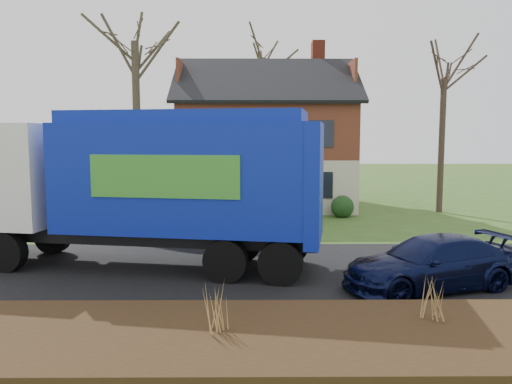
{
  "coord_description": "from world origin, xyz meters",
  "views": [
    {
      "loc": [
        1.26,
        -14.01,
        3.78
      ],
      "look_at": [
        1.38,
        2.5,
        2.0
      ],
      "focal_mm": 35.0,
      "sensor_mm": 36.0,
      "label": 1
    }
  ],
  "objects": [
    {
      "name": "ground",
      "position": [
        0.0,
        0.0,
        0.0
      ],
      "size": [
        120.0,
        120.0,
        0.0
      ],
      "primitive_type": "plane",
      "color": "#36501A",
      "rests_on": "ground"
    },
    {
      "name": "road",
      "position": [
        0.0,
        0.0,
        0.01
      ],
      "size": [
        80.0,
        7.0,
        0.02
      ],
      "primitive_type": "cube",
      "color": "black",
      "rests_on": "ground"
    },
    {
      "name": "mulch_verge",
      "position": [
        0.0,
        -5.3,
        0.15
      ],
      "size": [
        80.0,
        3.5,
        0.3
      ],
      "primitive_type": "cube",
      "color": "black",
      "rests_on": "ground"
    },
    {
      "name": "main_house",
      "position": [
        1.49,
        13.91,
        4.03
      ],
      "size": [
        12.95,
        8.95,
        9.26
      ],
      "color": "beige",
      "rests_on": "ground"
    },
    {
      "name": "ranch_house",
      "position": [
        -12.0,
        13.0,
        1.81
      ],
      "size": [
        9.8,
        8.2,
        3.7
      ],
      "color": "#963520",
      "rests_on": "ground"
    },
    {
      "name": "garbage_truck",
      "position": [
        -1.72,
        0.38,
        2.61
      ],
      "size": [
        10.9,
        4.6,
        4.53
      ],
      "rotation": [
        0.0,
        0.0,
        -0.17
      ],
      "color": "black",
      "rests_on": "ground"
    },
    {
      "name": "silver_sedan",
      "position": [
        -0.64,
        4.21,
        0.83
      ],
      "size": [
        5.3,
        3.51,
        1.65
      ],
      "primitive_type": "imported",
      "rotation": [
        0.0,
        0.0,
        1.18
      ],
      "color": "#B2B3BA",
      "rests_on": "ground"
    },
    {
      "name": "navy_wagon",
      "position": [
        5.75,
        -1.8,
        0.66
      ],
      "size": [
        4.92,
        3.13,
        1.33
      ],
      "primitive_type": "imported",
      "rotation": [
        0.0,
        0.0,
        -1.27
      ],
      "color": "#0B1133",
      "rests_on": "ground"
    },
    {
      "name": "tree_front_west",
      "position": [
        -3.74,
        7.79,
        9.05
      ],
      "size": [
        3.69,
        3.69,
        10.98
      ],
      "color": "#3F3725",
      "rests_on": "ground"
    },
    {
      "name": "tree_front_east",
      "position": [
        10.87,
        11.31,
        7.84
      ],
      "size": [
        3.47,
        3.47,
        9.65
      ],
      "color": "#3D2E24",
      "rests_on": "ground"
    },
    {
      "name": "tree_back",
      "position": [
        2.09,
        22.63,
        10.8
      ],
      "size": [
        4.09,
        4.09,
        12.96
      ],
      "color": "#453C29",
      "rests_on": "ground"
    },
    {
      "name": "grass_clump_mid",
      "position": [
        0.6,
        -5.27,
        0.77
      ],
      "size": [
        0.34,
        0.28,
        0.94
      ],
      "color": "tan",
      "rests_on": "mulch_verge"
    },
    {
      "name": "grass_clump_east",
      "position": [
        4.72,
        -4.74,
        0.71
      ],
      "size": [
        0.33,
        0.27,
        0.83
      ],
      "color": "#A07B47",
      "rests_on": "mulch_verge"
    }
  ]
}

